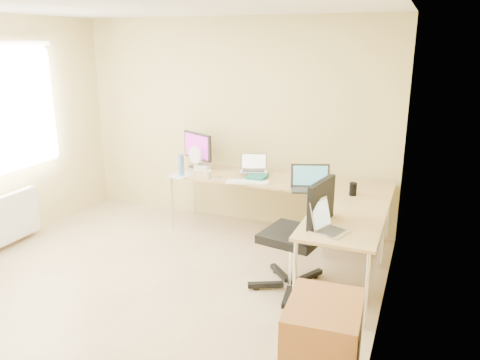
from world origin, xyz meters
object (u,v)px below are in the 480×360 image
at_px(desk_fan, 197,159).
at_px(office_chair, 293,241).
at_px(mug, 208,174).
at_px(laptop_return, 331,220).
at_px(monitor, 198,150).
at_px(cabinet, 322,357).
at_px(desk_main, 277,208).
at_px(laptop_center, 254,163).
at_px(water_bottle, 181,165).
at_px(desk_return, 343,254).
at_px(keyboard, 248,182).
at_px(laptop_black, 311,178).

bearing_deg(desk_fan, office_chair, -13.51).
xyz_separation_m(mug, laptop_return, (1.69, -1.09, 0.06)).
relative_size(monitor, cabinet, 0.70).
relative_size(laptop_return, cabinet, 0.42).
distance_m(monitor, cabinet, 3.53).
height_order(desk_main, monitor, monitor).
height_order(laptop_center, water_bottle, same).
xyz_separation_m(office_chair, cabinet, (0.59, -1.40, -0.14)).
relative_size(desk_main, cabinet, 3.43).
xyz_separation_m(desk_return, keyboard, (-1.24, 0.70, 0.38)).
distance_m(keyboard, desk_fan, 0.88).
height_order(desk_main, cabinet, cabinet).
distance_m(monitor, laptop_return, 2.51).
bearing_deg(office_chair, laptop_center, 135.59).
bearing_deg(mug, laptop_center, 35.14).
xyz_separation_m(desk_main, keyboard, (-0.26, -0.30, 0.38)).
distance_m(laptop_black, desk_fan, 1.58).
bearing_deg(desk_main, water_bottle, -165.20).
bearing_deg(desk_main, mug, -158.93).
xyz_separation_m(desk_main, office_chair, (0.53, -1.18, 0.13)).
bearing_deg(keyboard, monitor, 140.93).
height_order(laptop_black, mug, laptop_black).
distance_m(desk_main, laptop_return, 1.73).
bearing_deg(laptop_return, keyboard, 67.53).
distance_m(desk_main, keyboard, 0.55).
bearing_deg(laptop_center, keyboard, -99.43).
distance_m(desk_main, monitor, 1.25).
distance_m(mug, water_bottle, 0.36).
bearing_deg(water_bottle, laptop_return, -28.17).
bearing_deg(laptop_return, monitor, 73.94).
height_order(keyboard, office_chair, office_chair).
relative_size(keyboard, desk_fan, 1.73).
xyz_separation_m(laptop_center, keyboard, (0.05, -0.32, -0.14)).
relative_size(laptop_center, desk_fan, 1.14).
xyz_separation_m(laptop_black, desk_fan, (-1.55, 0.31, 0.01)).
bearing_deg(desk_main, desk_fan, 179.08).
xyz_separation_m(keyboard, desk_fan, (-0.81, 0.31, 0.13)).
height_order(keyboard, water_bottle, water_bottle).
relative_size(desk_main, keyboard, 5.37).
bearing_deg(desk_fan, keyboard, 1.84).
xyz_separation_m(laptop_center, office_chair, (0.84, -1.20, -0.38)).
relative_size(laptop_center, office_chair, 0.28).
bearing_deg(laptop_return, desk_main, 53.76).
xyz_separation_m(monitor, mug, (0.33, -0.39, -0.18)).
height_order(monitor, cabinet, monitor).
relative_size(laptop_center, laptop_return, 1.00).
height_order(laptop_center, cabinet, laptop_center).
height_order(desk_return, laptop_black, laptop_black).
relative_size(laptop_black, laptop_return, 1.32).
relative_size(monitor, laptop_return, 1.67).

